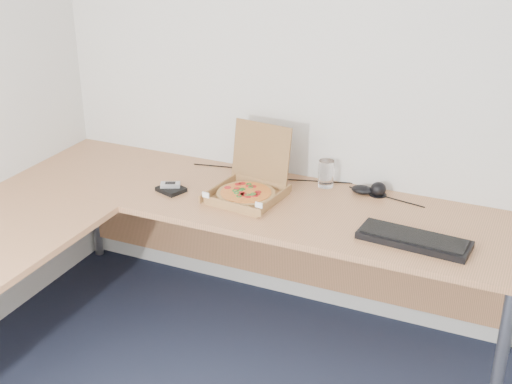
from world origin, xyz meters
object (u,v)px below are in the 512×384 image
at_px(desk, 151,228).
at_px(pizza_box, 248,190).
at_px(drinking_glass, 326,174).
at_px(keyboard, 414,240).
at_px(wallet, 171,189).

xyz_separation_m(desk, pizza_box, (0.28, 0.42, 0.07)).
bearing_deg(drinking_glass, desk, -129.64).
relative_size(desk, keyboard, 5.39).
relative_size(desk, wallet, 20.26).
distance_m(desk, wallet, 0.34).
height_order(desk, pizza_box, pizza_box).
relative_size(drinking_glass, keyboard, 0.29).
bearing_deg(keyboard, pizza_box, 175.36).
xyz_separation_m(desk, wallet, (-0.09, 0.33, 0.04)).
relative_size(pizza_box, wallet, 2.93).
bearing_deg(drinking_glass, keyboard, -37.75).
height_order(desk, wallet, wallet).
relative_size(desk, pizza_box, 6.91).
bearing_deg(drinking_glass, wallet, -150.91).
xyz_separation_m(desk, drinking_glass, (0.58, 0.70, 0.10)).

